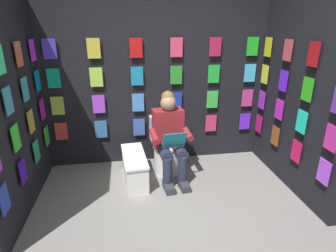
# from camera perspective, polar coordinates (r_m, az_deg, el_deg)

# --- Properties ---
(ground_plane) EXTENTS (30.00, 30.00, 0.00)m
(ground_plane) POSITION_cam_1_polar(r_m,az_deg,el_deg) (2.91, 2.55, -23.19)
(ground_plane) COLOR gray
(display_wall_back) EXTENTS (3.27, 0.14, 2.33)m
(display_wall_back) POSITION_cam_1_polar(r_m,az_deg,el_deg) (4.05, -2.44, 8.45)
(display_wall_back) COLOR black
(display_wall_back) RESTS_ON ground
(display_wall_left) EXTENTS (0.14, 1.83, 2.33)m
(display_wall_left) POSITION_cam_1_polar(r_m,az_deg,el_deg) (3.72, 25.42, 5.41)
(display_wall_left) COLOR black
(display_wall_left) RESTS_ON ground
(display_wall_right) EXTENTS (0.14, 1.83, 2.33)m
(display_wall_right) POSITION_cam_1_polar(r_m,az_deg,el_deg) (3.31, -29.63, 3.03)
(display_wall_right) COLOR black
(display_wall_right) RESTS_ON ground
(toilet) EXTENTS (0.42, 0.57, 0.77)m
(toilet) POSITION_cam_1_polar(r_m,az_deg,el_deg) (3.96, -0.39, -4.69)
(toilet) COLOR white
(toilet) RESTS_ON ground
(person_reading) EXTENTS (0.55, 0.71, 1.19)m
(person_reading) POSITION_cam_1_polar(r_m,az_deg,el_deg) (3.64, 0.41, -2.26)
(person_reading) COLOR maroon
(person_reading) RESTS_ON ground
(comic_longbox_near) EXTENTS (0.34, 0.80, 0.39)m
(comic_longbox_near) POSITION_cam_1_polar(r_m,az_deg,el_deg) (3.76, -6.93, -8.57)
(comic_longbox_near) COLOR white
(comic_longbox_near) RESTS_ON ground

